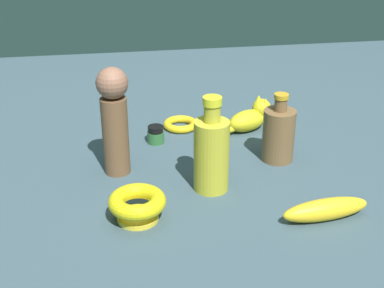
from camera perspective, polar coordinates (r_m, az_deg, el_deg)
ground at (r=1.27m, az=0.00°, el=-2.58°), size 2.00×2.00×0.00m
cat_figurine at (r=1.46m, az=6.26°, el=2.85°), size 0.10×0.14×0.09m
bottle_short at (r=1.29m, az=9.17°, el=1.08°), size 0.08×0.08×0.17m
bangle at (r=1.47m, az=-1.21°, el=2.11°), size 0.09×0.09×0.02m
bowl at (r=1.07m, az=-5.83°, el=-6.33°), size 0.11×0.11×0.06m
banana at (r=1.10m, az=13.99°, el=-6.76°), size 0.06×0.19×0.04m
person_figure_adult at (r=1.21m, az=-8.24°, el=2.76°), size 0.08×0.08×0.25m
bottle_tall at (r=1.15m, az=2.08°, el=-0.92°), size 0.08×0.08×0.21m
nail_polish_jar at (r=1.39m, az=-3.87°, el=1.01°), size 0.04×0.04×0.05m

